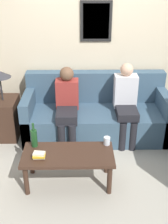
# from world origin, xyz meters

# --- Properties ---
(ground_plane) EXTENTS (16.00, 16.00, 0.00)m
(ground_plane) POSITION_xyz_m (0.00, 0.00, 0.00)
(ground_plane) COLOR #ADA899
(wall_back) EXTENTS (9.00, 0.08, 2.60)m
(wall_back) POSITION_xyz_m (0.00, 1.02, 1.30)
(wall_back) COLOR beige
(wall_back) RESTS_ON ground_plane
(couch_main) EXTENTS (2.22, 0.91, 0.95)m
(couch_main) POSITION_xyz_m (0.00, 0.54, 0.32)
(couch_main) COLOR #385166
(couch_main) RESTS_ON ground_plane
(coffee_table) EXTENTS (1.09, 0.51, 0.43)m
(coffee_table) POSITION_xyz_m (-0.40, -0.67, 0.37)
(coffee_table) COLOR #382319
(coffee_table) RESTS_ON ground_plane
(side_table_with_lamp) EXTENTS (0.54, 0.54, 1.08)m
(side_table_with_lamp) POSITION_xyz_m (-1.50, 0.49, 0.35)
(side_table_with_lamp) COLOR #382319
(side_table_with_lamp) RESTS_ON ground_plane
(wine_bottle) EXTENTS (0.08, 0.08, 0.32)m
(wine_bottle) POSITION_xyz_m (-0.82, -0.50, 0.55)
(wine_bottle) COLOR #19421E
(wine_bottle) RESTS_ON coffee_table
(drinking_glass) EXTENTS (0.08, 0.08, 0.10)m
(drinking_glass) POSITION_xyz_m (0.08, -0.48, 0.48)
(drinking_glass) COLOR silver
(drinking_glass) RESTS_ON coffee_table
(book_stack) EXTENTS (0.14, 0.11, 0.07)m
(book_stack) POSITION_xyz_m (-0.73, -0.75, 0.47)
(book_stack) COLOR beige
(book_stack) RESTS_ON coffee_table
(person_left) EXTENTS (0.34, 0.65, 1.14)m
(person_left) POSITION_xyz_m (-0.44, 0.35, 0.62)
(person_left) COLOR black
(person_left) RESTS_ON ground_plane
(person_right) EXTENTS (0.34, 0.62, 1.18)m
(person_right) POSITION_xyz_m (0.44, 0.38, 0.64)
(person_right) COLOR black
(person_right) RESTS_ON ground_plane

